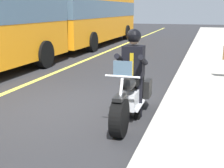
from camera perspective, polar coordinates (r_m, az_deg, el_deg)
ground_plane at (r=6.76m, az=-8.78°, el=-4.50°), size 80.00×80.00×0.00m
motorcycle_main at (r=5.90m, az=3.51°, el=-2.48°), size 2.21×0.61×1.26m
rider_main at (r=5.95m, az=3.97°, el=3.43°), size 0.63×0.55×1.74m
bus_far at (r=18.89m, az=-3.70°, el=13.03°), size 11.05×2.70×3.30m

